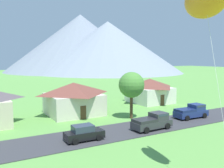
{
  "coord_description": "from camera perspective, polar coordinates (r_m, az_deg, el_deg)",
  "views": [
    {
      "loc": [
        -9.9,
        5.49,
        8.97
      ],
      "look_at": [
        1.01,
        24.62,
        6.63
      ],
      "focal_mm": 40.2,
      "sensor_mm": 36.0,
      "label": 1
    }
  ],
  "objects": [
    {
      "name": "road_strip",
      "position": [
        28.63,
        -8.13,
        -12.18
      ],
      "size": [
        160.0,
        6.31,
        0.08
      ],
      "primitive_type": "cube",
      "color": "#38383D",
      "rests_on": "ground"
    },
    {
      "name": "mountain_west_ridge",
      "position": [
        166.96,
        -7.16,
        9.22
      ],
      "size": [
        95.85,
        95.85,
        36.63
      ],
      "primitive_type": "cone",
      "color": "gray",
      "rests_on": "ground"
    },
    {
      "name": "mountain_far_west_ridge",
      "position": [
        151.65,
        -0.97,
        8.39
      ],
      "size": [
        88.66,
        88.66,
        30.27
      ],
      "primitive_type": "cone",
      "color": "gray",
      "rests_on": "ground"
    },
    {
      "name": "house_leftmost",
      "position": [
        39.96,
        -8.7,
        -3.15
      ],
      "size": [
        8.56,
        8.08,
        5.06
      ],
      "color": "beige",
      "rests_on": "ground"
    },
    {
      "name": "house_right_center",
      "position": [
        50.59,
        8.57,
        -1.39
      ],
      "size": [
        7.68,
        8.25,
        4.78
      ],
      "color": "silver",
      "rests_on": "ground"
    },
    {
      "name": "tree_center",
      "position": [
        36.71,
        4.46,
        -0.24
      ],
      "size": [
        3.79,
        3.79,
        6.89
      ],
      "color": "#4C3823",
      "rests_on": "ground"
    },
    {
      "name": "parked_car_black_west_end",
      "position": [
        27.63,
        -6.42,
        -11.04
      ],
      "size": [
        4.24,
        2.15,
        1.68
      ],
      "color": "black",
      "rests_on": "road_strip"
    },
    {
      "name": "pickup_truck_charcoal_west_side",
      "position": [
        31.91,
        9.23,
        -8.38
      ],
      "size": [
        5.28,
        2.5,
        1.99
      ],
      "color": "#333338",
      "rests_on": "road_strip"
    },
    {
      "name": "pickup_truck_navy_east_side",
      "position": [
        38.99,
        17.65,
        -5.94
      ],
      "size": [
        5.27,
        2.48,
        1.99
      ],
      "color": "navy",
      "rests_on": "road_strip"
    },
    {
      "name": "kite_flyer_with_kite",
      "position": [
        18.97,
        20.56,
        17.42
      ],
      "size": [
        3.42,
        6.49,
        14.2
      ],
      "color": "navy",
      "rests_on": "ground"
    }
  ]
}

